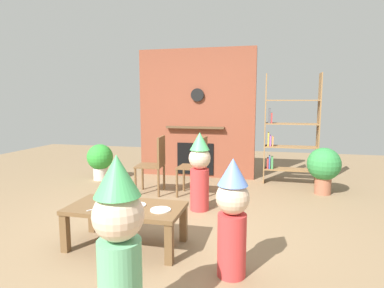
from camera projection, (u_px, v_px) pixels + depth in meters
name	position (u px, v px, depth m)	size (l,w,h in m)	color
ground_plane	(171.00, 228.00, 3.65)	(12.00, 12.00, 0.00)	#846B4C
brick_fireplace_feature	(196.00, 114.00, 6.07)	(2.20, 0.28, 2.40)	brown
bookshelf	(287.00, 134.00, 5.54)	(0.90, 0.28, 1.90)	olive
coffee_table	(126.00, 212.00, 3.16)	(1.13, 0.58, 0.41)	brown
paper_cup_near_left	(119.00, 194.00, 3.39)	(0.08, 0.08, 0.10)	#669EE0
paper_cup_near_right	(100.00, 199.00, 3.23)	(0.07, 0.07, 0.09)	#669EE0
paper_cup_center	(110.00, 202.00, 3.11)	(0.07, 0.07, 0.10)	#8CD18C
paper_cup_far_left	(112.00, 199.00, 3.20)	(0.08, 0.08, 0.10)	#669EE0
paper_plate_front	(160.00, 210.00, 3.02)	(0.19, 0.19, 0.01)	white
paper_plate_rear	(136.00, 205.00, 3.16)	(0.19, 0.19, 0.01)	white
birthday_cake_slice	(116.00, 207.00, 3.01)	(0.10, 0.10, 0.06)	pink
table_fork	(94.00, 209.00, 3.05)	(0.15, 0.02, 0.01)	silver
child_with_cone_hat	(119.00, 241.00, 1.93)	(0.31, 0.31, 1.13)	#66B27F
child_in_pink	(232.00, 215.00, 2.60)	(0.27, 0.27, 0.99)	#D13838
child_by_the_chairs	(200.00, 169.00, 4.20)	(0.29, 0.29, 1.04)	#D13838
dining_chair_left	(156.00, 161.00, 4.96)	(0.43, 0.43, 0.90)	brown
dining_chair_middle	(198.00, 163.00, 4.85)	(0.41, 0.41, 0.90)	brown
potted_plant_tall	(324.00, 166.00, 4.95)	(0.51, 0.51, 0.73)	#9E5B42
potted_plant_short	(100.00, 159.00, 5.87)	(0.47, 0.47, 0.66)	beige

